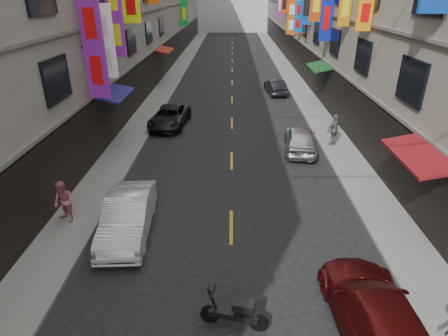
{
  "coord_description": "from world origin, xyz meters",
  "views": [
    {
      "loc": [
        -0.03,
        6.32,
        8.01
      ],
      "look_at": [
        -0.19,
        14.06,
        4.31
      ],
      "focal_mm": 30.0,
      "sensor_mm": 36.0,
      "label": 1
    }
  ],
  "objects_px": {
    "car_right_mid": "(300,139)",
    "car_left_far": "(170,117)",
    "pedestrian_lfar": "(64,202)",
    "car_right_near": "(377,316)",
    "car_right_far": "(275,87)",
    "car_left_mid": "(128,216)",
    "pedestrian_rfar": "(334,130)",
    "scooter_crossing": "(235,313)",
    "scooter_far_right": "(292,142)"
  },
  "relations": [
    {
      "from": "scooter_crossing",
      "to": "car_right_far",
      "type": "distance_m",
      "value": 24.64
    },
    {
      "from": "scooter_crossing",
      "to": "pedestrian_rfar",
      "type": "height_order",
      "value": "pedestrian_rfar"
    },
    {
      "from": "scooter_far_right",
      "to": "car_right_mid",
      "type": "relative_size",
      "value": 0.44
    },
    {
      "from": "scooter_far_right",
      "to": "car_left_mid",
      "type": "distance_m",
      "value": 10.64
    },
    {
      "from": "car_right_far",
      "to": "pedestrian_lfar",
      "type": "distance_m",
      "value": 22.04
    },
    {
      "from": "pedestrian_lfar",
      "to": "car_right_mid",
      "type": "bearing_deg",
      "value": 67.8
    },
    {
      "from": "pedestrian_lfar",
      "to": "car_right_near",
      "type": "bearing_deg",
      "value": 4.79
    },
    {
      "from": "car_left_mid",
      "to": "car_right_far",
      "type": "height_order",
      "value": "car_left_mid"
    },
    {
      "from": "scooter_far_right",
      "to": "car_right_near",
      "type": "relative_size",
      "value": 0.37
    },
    {
      "from": "car_left_mid",
      "to": "scooter_far_right",
      "type": "bearing_deg",
      "value": 44.9
    },
    {
      "from": "car_right_mid",
      "to": "scooter_crossing",
      "type": "bearing_deg",
      "value": 79.65
    },
    {
      "from": "car_left_mid",
      "to": "pedestrian_lfar",
      "type": "relative_size",
      "value": 2.67
    },
    {
      "from": "scooter_far_right",
      "to": "car_right_near",
      "type": "distance_m",
      "value": 12.38
    },
    {
      "from": "car_right_far",
      "to": "car_left_far",
      "type": "bearing_deg",
      "value": 40.64
    },
    {
      "from": "car_left_far",
      "to": "car_right_near",
      "type": "xyz_separation_m",
      "value": [
        7.63,
        -16.17,
        0.08
      ]
    },
    {
      "from": "scooter_crossing",
      "to": "pedestrian_rfar",
      "type": "bearing_deg",
      "value": -12.1
    },
    {
      "from": "car_left_mid",
      "to": "pedestrian_rfar",
      "type": "height_order",
      "value": "pedestrian_rfar"
    },
    {
      "from": "car_left_mid",
      "to": "scooter_crossing",
      "type": "bearing_deg",
      "value": -51.07
    },
    {
      "from": "pedestrian_lfar",
      "to": "pedestrian_rfar",
      "type": "distance_m",
      "value": 14.25
    },
    {
      "from": "car_right_mid",
      "to": "car_right_far",
      "type": "height_order",
      "value": "car_right_mid"
    },
    {
      "from": "pedestrian_rfar",
      "to": "car_right_far",
      "type": "bearing_deg",
      "value": -114.74
    },
    {
      "from": "car_left_far",
      "to": "pedestrian_lfar",
      "type": "xyz_separation_m",
      "value": [
        -2.19,
        -11.26,
        0.31
      ]
    },
    {
      "from": "car_left_far",
      "to": "pedestrian_lfar",
      "type": "distance_m",
      "value": 11.47
    },
    {
      "from": "scooter_crossing",
      "to": "pedestrian_lfar",
      "type": "bearing_deg",
      "value": 65.3
    },
    {
      "from": "car_left_far",
      "to": "pedestrian_rfar",
      "type": "height_order",
      "value": "pedestrian_rfar"
    },
    {
      "from": "scooter_crossing",
      "to": "car_right_far",
      "type": "bearing_deg",
      "value": 3.52
    },
    {
      "from": "car_right_mid",
      "to": "pedestrian_lfar",
      "type": "height_order",
      "value": "pedestrian_lfar"
    },
    {
      "from": "scooter_crossing",
      "to": "car_right_near",
      "type": "xyz_separation_m",
      "value": [
        3.52,
        -0.26,
        0.26
      ]
    },
    {
      "from": "car_right_mid",
      "to": "car_left_far",
      "type": "bearing_deg",
      "value": -20.63
    },
    {
      "from": "scooter_far_right",
      "to": "car_right_mid",
      "type": "distance_m",
      "value": 0.51
    },
    {
      "from": "car_left_far",
      "to": "car_right_mid",
      "type": "bearing_deg",
      "value": -21.73
    },
    {
      "from": "car_right_near",
      "to": "pedestrian_lfar",
      "type": "relative_size",
      "value": 2.97
    },
    {
      "from": "car_right_near",
      "to": "pedestrian_rfar",
      "type": "height_order",
      "value": "pedestrian_rfar"
    },
    {
      "from": "pedestrian_rfar",
      "to": "car_left_mid",
      "type": "bearing_deg",
      "value": 7.62
    },
    {
      "from": "scooter_far_right",
      "to": "pedestrian_rfar",
      "type": "distance_m",
      "value": 2.47
    },
    {
      "from": "pedestrian_lfar",
      "to": "pedestrian_rfar",
      "type": "height_order",
      "value": "pedestrian_rfar"
    },
    {
      "from": "scooter_crossing",
      "to": "car_right_mid",
      "type": "bearing_deg",
      "value": -5.01
    },
    {
      "from": "car_left_far",
      "to": "pedestrian_rfar",
      "type": "relative_size",
      "value": 2.5
    },
    {
      "from": "car_right_mid",
      "to": "car_right_near",
      "type": "bearing_deg",
      "value": 95.99
    },
    {
      "from": "scooter_far_right",
      "to": "car_left_mid",
      "type": "height_order",
      "value": "car_left_mid"
    },
    {
      "from": "scooter_crossing",
      "to": "car_right_near",
      "type": "distance_m",
      "value": 3.53
    },
    {
      "from": "car_right_far",
      "to": "car_right_near",
      "type": "bearing_deg",
      "value": 82.68
    },
    {
      "from": "car_left_far",
      "to": "car_right_near",
      "type": "relative_size",
      "value": 0.92
    },
    {
      "from": "car_right_near",
      "to": "pedestrian_rfar",
      "type": "relative_size",
      "value": 2.71
    },
    {
      "from": "car_right_near",
      "to": "car_right_mid",
      "type": "bearing_deg",
      "value": -93.0
    },
    {
      "from": "car_left_far",
      "to": "pedestrian_lfar",
      "type": "height_order",
      "value": "pedestrian_lfar"
    },
    {
      "from": "pedestrian_rfar",
      "to": "scooter_far_right",
      "type": "bearing_deg",
      "value": -23.93
    },
    {
      "from": "car_right_mid",
      "to": "car_left_mid",
      "type": "bearing_deg",
      "value": 53.1
    },
    {
      "from": "scooter_crossing",
      "to": "pedestrian_rfar",
      "type": "relative_size",
      "value": 1.0
    },
    {
      "from": "car_right_near",
      "to": "pedestrian_lfar",
      "type": "xyz_separation_m",
      "value": [
        -9.82,
        4.91,
        0.23
      ]
    }
  ]
}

